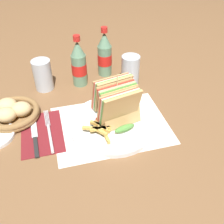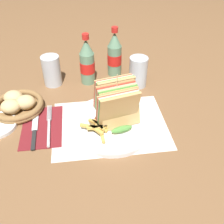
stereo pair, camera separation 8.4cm
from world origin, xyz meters
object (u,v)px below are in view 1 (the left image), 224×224
glass_far (43,77)px  glass_near (130,72)px  plate_main (114,123)px  coke_bottle_near (79,64)px  bread_basket (13,113)px  knife (35,133)px  coke_bottle_far (105,55)px  club_sandwich (116,102)px  fork (50,134)px

glass_far → glass_near: bearing=-9.1°
plate_main → coke_bottle_near: 0.29m
glass_far → bread_basket: (-0.11, -0.16, -0.03)m
glass_near → glass_far: (-0.33, 0.05, -0.00)m
plate_main → knife: bearing=175.2°
coke_bottle_far → glass_far: bearing=-169.7°
glass_far → plate_main: bearing=-54.3°
club_sandwich → coke_bottle_far: bearing=83.1°
club_sandwich → knife: (-0.26, 0.00, -0.07)m
fork → knife: bearing=157.6°
club_sandwich → fork: size_ratio=0.94×
bread_basket → plate_main: bearing=-21.2°
fork → plate_main: bearing=-3.1°
club_sandwich → fork: (-0.22, -0.01, -0.07)m
fork → coke_bottle_far: 0.42m
coke_bottle_far → bread_basket: bearing=-150.9°
glass_far → knife: bearing=-100.7°
club_sandwich → knife: bearing=179.4°
coke_bottle_near → plate_main: bearing=-77.3°
plate_main → glass_far: 0.35m
knife → bread_basket: bearing=120.4°
coke_bottle_far → fork: bearing=-128.5°
plate_main → glass_far: (-0.20, 0.28, 0.04)m
glass_far → bread_basket: size_ratio=0.68×
club_sandwich → bread_basket: 0.35m
coke_bottle_far → bread_basket: (-0.36, -0.20, -0.06)m
coke_bottle_near → glass_near: 0.20m
coke_bottle_near → bread_basket: size_ratio=1.15×
knife → glass_far: bearing=77.3°
knife → coke_bottle_near: size_ratio=1.05×
coke_bottle_near → coke_bottle_far: (0.11, 0.05, 0.00)m
club_sandwich → glass_far: (-0.21, 0.26, -0.03)m
plate_main → glass_near: bearing=60.4°
club_sandwich → glass_near: 0.24m
glass_near → glass_far: 0.33m
club_sandwich → plate_main: bearing=-127.4°
knife → coke_bottle_far: (0.30, 0.30, 0.08)m
glass_near → bread_basket: (-0.44, -0.10, -0.03)m
coke_bottle_near → bread_basket: 0.30m
bread_basket → knife: bearing=-57.6°
fork → coke_bottle_far: bearing=49.5°
glass_near → plate_main: bearing=-119.6°
coke_bottle_near → bread_basket: bearing=-148.7°
plate_main → glass_near: glass_near is taller
knife → coke_bottle_far: 0.43m
plate_main → coke_bottle_near: coke_bottle_near is taller
glass_far → fork: bearing=-90.8°
coke_bottle_near → club_sandwich: bearing=-73.5°
plate_main → bread_basket: bearing=158.8°
fork → knife: 0.05m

